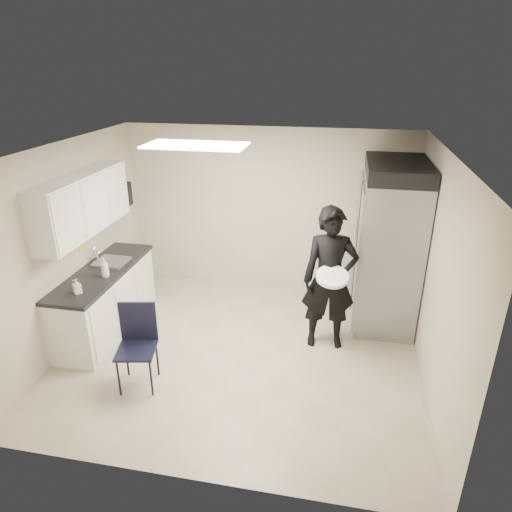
% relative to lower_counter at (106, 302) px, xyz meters
% --- Properties ---
extents(floor, '(4.50, 4.50, 0.00)m').
position_rel_lower_counter_xyz_m(floor, '(1.95, -0.20, -0.43)').
color(floor, tan).
rests_on(floor, ground).
extents(ceiling, '(4.50, 4.50, 0.00)m').
position_rel_lower_counter_xyz_m(ceiling, '(1.95, -0.20, 2.17)').
color(ceiling, white).
rests_on(ceiling, back_wall).
extents(back_wall, '(4.50, 0.00, 4.50)m').
position_rel_lower_counter_xyz_m(back_wall, '(1.95, 1.80, 0.87)').
color(back_wall, beige).
rests_on(back_wall, floor).
extents(left_wall, '(0.00, 4.00, 4.00)m').
position_rel_lower_counter_xyz_m(left_wall, '(-0.30, -0.20, 0.87)').
color(left_wall, beige).
rests_on(left_wall, floor).
extents(right_wall, '(0.00, 4.00, 4.00)m').
position_rel_lower_counter_xyz_m(right_wall, '(4.20, -0.20, 0.87)').
color(right_wall, beige).
rests_on(right_wall, floor).
extents(ceiling_panel, '(1.20, 0.60, 0.02)m').
position_rel_lower_counter_xyz_m(ceiling_panel, '(1.35, 0.20, 2.14)').
color(ceiling_panel, white).
rests_on(ceiling_panel, ceiling).
extents(lower_counter, '(0.60, 1.90, 0.86)m').
position_rel_lower_counter_xyz_m(lower_counter, '(0.00, 0.00, 0.00)').
color(lower_counter, silver).
rests_on(lower_counter, floor).
extents(countertop, '(0.64, 1.95, 0.05)m').
position_rel_lower_counter_xyz_m(countertop, '(0.00, 0.00, 0.46)').
color(countertop, black).
rests_on(countertop, lower_counter).
extents(sink, '(0.42, 0.40, 0.14)m').
position_rel_lower_counter_xyz_m(sink, '(0.02, 0.25, 0.44)').
color(sink, gray).
rests_on(sink, countertop).
extents(faucet, '(0.02, 0.02, 0.24)m').
position_rel_lower_counter_xyz_m(faucet, '(-0.18, 0.25, 0.59)').
color(faucet, silver).
rests_on(faucet, countertop).
extents(upper_cabinets, '(0.35, 1.80, 0.75)m').
position_rel_lower_counter_xyz_m(upper_cabinets, '(-0.13, 0.00, 1.40)').
color(upper_cabinets, silver).
rests_on(upper_cabinets, left_wall).
extents(towel_dispenser, '(0.22, 0.30, 0.35)m').
position_rel_lower_counter_xyz_m(towel_dispenser, '(-0.19, 1.15, 1.19)').
color(towel_dispenser, black).
rests_on(towel_dispenser, left_wall).
extents(notice_sticker_left, '(0.00, 0.12, 0.07)m').
position_rel_lower_counter_xyz_m(notice_sticker_left, '(-0.29, -0.10, 0.79)').
color(notice_sticker_left, yellow).
rests_on(notice_sticker_left, left_wall).
extents(notice_sticker_right, '(0.00, 0.12, 0.07)m').
position_rel_lower_counter_xyz_m(notice_sticker_right, '(-0.29, 0.10, 0.75)').
color(notice_sticker_right, yellow).
rests_on(notice_sticker_right, left_wall).
extents(commercial_fridge, '(0.80, 1.35, 2.10)m').
position_rel_lower_counter_xyz_m(commercial_fridge, '(3.78, 1.07, 0.62)').
color(commercial_fridge, gray).
rests_on(commercial_fridge, floor).
extents(fridge_compressor, '(0.80, 1.35, 0.20)m').
position_rel_lower_counter_xyz_m(fridge_compressor, '(3.78, 1.07, 1.77)').
color(fridge_compressor, black).
rests_on(fridge_compressor, commercial_fridge).
extents(folding_chair, '(0.50, 0.50, 0.96)m').
position_rel_lower_counter_xyz_m(folding_chair, '(0.94, -1.05, 0.05)').
color(folding_chair, black).
rests_on(folding_chair, floor).
extents(man_tuxedo, '(0.75, 0.55, 1.89)m').
position_rel_lower_counter_xyz_m(man_tuxedo, '(3.02, 0.23, 0.52)').
color(man_tuxedo, black).
rests_on(man_tuxedo, floor).
extents(bucket_lid, '(0.44, 0.44, 0.05)m').
position_rel_lower_counter_xyz_m(bucket_lid, '(3.05, -0.01, 0.67)').
color(bucket_lid, white).
rests_on(bucket_lid, man_tuxedo).
extents(soap_bottle_a, '(0.14, 0.14, 0.26)m').
position_rel_lower_counter_xyz_m(soap_bottle_a, '(0.16, -0.17, 0.61)').
color(soap_bottle_a, silver).
rests_on(soap_bottle_a, countertop).
extents(soap_bottle_b, '(0.12, 0.12, 0.18)m').
position_rel_lower_counter_xyz_m(soap_bottle_b, '(0.05, -0.65, 0.57)').
color(soap_bottle_b, '#ADAFB9').
rests_on(soap_bottle_b, countertop).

